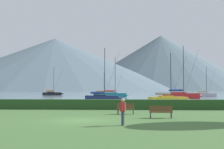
% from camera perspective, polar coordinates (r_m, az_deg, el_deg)
% --- Properties ---
extents(ground_plane, '(1000.00, 1000.00, 0.00)m').
position_cam_1_polar(ground_plane, '(20.52, -6.27, -9.06)').
color(ground_plane, '#477038').
extents(harbor_water, '(320.00, 246.00, 0.00)m').
position_cam_1_polar(harbor_water, '(157.20, 1.68, -3.68)').
color(harbor_water, gray).
rests_on(harbor_water, ground_plane).
extents(hedge_line, '(80.00, 1.20, 1.07)m').
position_cam_1_polar(hedge_line, '(31.36, -3.07, -5.95)').
color(hedge_line, '#284C23').
rests_on(hedge_line, ground_plane).
extents(sailboat_slip_1, '(7.14, 2.82, 7.74)m').
position_cam_1_polar(sailboat_slip_1, '(95.43, -1.84, -3.86)').
color(sailboat_slip_1, '#236B38').
rests_on(sailboat_slip_1, harbor_water).
extents(sailboat_slip_2, '(9.22, 3.49, 12.04)m').
position_cam_1_polar(sailboat_slip_2, '(66.73, 13.65, -4.04)').
color(sailboat_slip_2, red).
rests_on(sailboat_slip_2, harbor_water).
extents(sailboat_slip_3, '(8.02, 4.13, 10.76)m').
position_cam_1_polar(sailboat_slip_3, '(76.21, 0.29, -4.04)').
color(sailboat_slip_3, '#19707A').
rests_on(sailboat_slip_3, harbor_water).
extents(sailboat_slip_4, '(7.02, 3.60, 7.98)m').
position_cam_1_polar(sailboat_slip_4, '(46.49, 11.20, -4.85)').
color(sailboat_slip_4, gold).
rests_on(sailboat_slip_4, harbor_water).
extents(sailboat_slip_5, '(7.05, 2.89, 8.29)m').
position_cam_1_polar(sailboat_slip_5, '(84.64, 18.07, -3.85)').
color(sailboat_slip_5, '#9E9EA3').
rests_on(sailboat_slip_5, harbor_water).
extents(sailboat_slip_7, '(7.49, 3.22, 10.01)m').
position_cam_1_polar(sailboat_slip_7, '(102.19, -11.80, -3.71)').
color(sailboat_slip_7, black).
rests_on(sailboat_slip_7, harbor_water).
extents(sailboat_slip_8, '(7.24, 2.52, 9.97)m').
position_cam_1_polar(sailboat_slip_8, '(53.80, -1.93, -4.59)').
color(sailboat_slip_8, navy).
rests_on(sailboat_slip_8, harbor_water).
extents(park_bench_near_path, '(1.74, 0.56, 0.95)m').
position_cam_1_polar(park_bench_near_path, '(22.11, 9.70, -7.20)').
color(park_bench_near_path, brown).
rests_on(park_bench_near_path, ground_plane).
extents(park_bench_under_tree, '(1.53, 0.58, 0.95)m').
position_cam_1_polar(park_bench_under_tree, '(25.26, 2.71, -6.71)').
color(park_bench_under_tree, brown).
rests_on(park_bench_under_tree, ground_plane).
extents(person_seated_viewer, '(0.36, 0.56, 1.65)m').
position_cam_1_polar(person_seated_viewer, '(17.45, 2.17, -6.96)').
color(person_seated_viewer, '#2D3347').
rests_on(person_seated_viewer, ground_plane).
extents(distant_hill_central_peak, '(213.39, 213.39, 42.04)m').
position_cam_1_polar(distant_hill_central_peak, '(365.84, -18.44, 0.22)').
color(distant_hill_central_peak, '#425666').
rests_on(distant_hill_central_peak, ground_plane).
extents(distant_hill_east_ridge, '(268.66, 268.66, 82.04)m').
position_cam_1_polar(distant_hill_east_ridge, '(433.21, 9.75, 2.31)').
color(distant_hill_east_ridge, slate).
rests_on(distant_hill_east_ridge, ground_plane).
extents(distant_hill_far_shoulder, '(307.78, 307.78, 66.22)m').
position_cam_1_polar(distant_hill_far_shoulder, '(369.95, -11.32, 1.97)').
color(distant_hill_far_shoulder, slate).
rests_on(distant_hill_far_shoulder, ground_plane).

